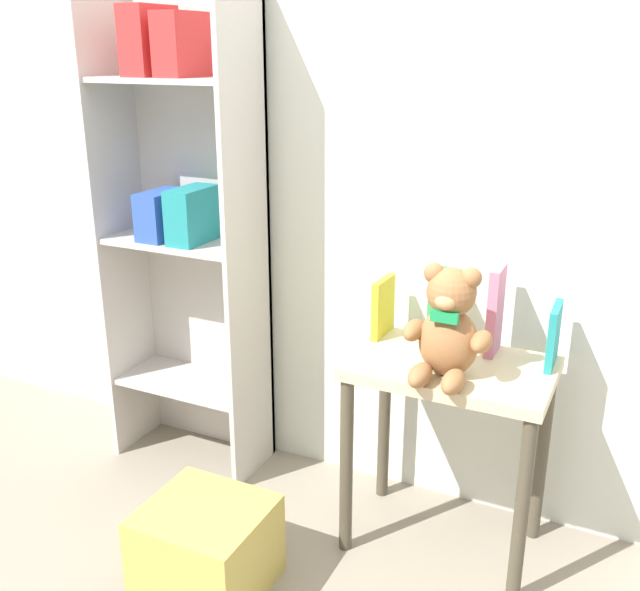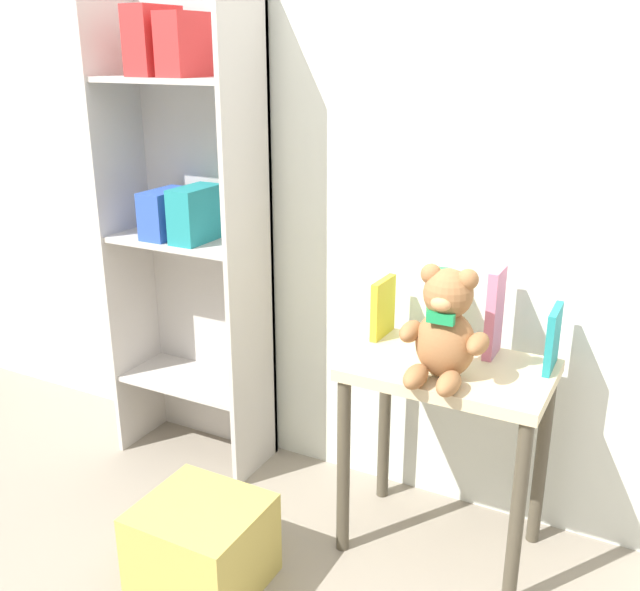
{
  "view_description": "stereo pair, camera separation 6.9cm",
  "coord_description": "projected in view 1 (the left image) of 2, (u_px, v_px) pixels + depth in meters",
  "views": [
    {
      "loc": [
        0.59,
        -0.86,
        1.49
      ],
      "look_at": [
        -0.34,
        1.05,
        0.74
      ],
      "focal_mm": 40.0,
      "sensor_mm": 36.0,
      "label": 1
    },
    {
      "loc": [
        0.65,
        -0.83,
        1.49
      ],
      "look_at": [
        -0.34,
        1.05,
        0.74
      ],
      "focal_mm": 40.0,
      "sensor_mm": 36.0,
      "label": 2
    }
  ],
  "objects": [
    {
      "name": "book_standing_yellow",
      "position": [
        383.0,
        307.0,
        2.24
      ],
      "size": [
        0.03,
        0.14,
        0.19
      ],
      "primitive_type": "cube",
      "rotation": [
        0.0,
        0.0,
        -0.03
      ],
      "color": "gold",
      "rests_on": "display_table"
    },
    {
      "name": "bookshelf_side",
      "position": [
        186.0,
        210.0,
        2.48
      ],
      "size": [
        0.55,
        0.28,
        1.69
      ],
      "color": "#BCB7B2",
      "rests_on": "ground_plane"
    },
    {
      "name": "book_standing_pink",
      "position": [
        495.0,
        311.0,
        2.09
      ],
      "size": [
        0.03,
        0.12,
        0.27
      ],
      "primitive_type": "cube",
      "rotation": [
        0.0,
        0.0,
        0.01
      ],
      "color": "#D17093",
      "rests_on": "display_table"
    },
    {
      "name": "teddy_bear",
      "position": [
        448.0,
        328.0,
        1.94
      ],
      "size": [
        0.24,
        0.22,
        0.32
      ],
      "color": "#99663D",
      "rests_on": "display_table"
    },
    {
      "name": "book_standing_teal",
      "position": [
        554.0,
        336.0,
        2.02
      ],
      "size": [
        0.03,
        0.15,
        0.18
      ],
      "primitive_type": "cube",
      "rotation": [
        0.0,
        0.0,
        0.03
      ],
      "color": "teal",
      "rests_on": "display_table"
    },
    {
      "name": "wall_back",
      "position": [
        454.0,
        131.0,
        2.15
      ],
      "size": [
        4.8,
        0.06,
        2.5
      ],
      "color": "silver",
      "rests_on": "ground_plane"
    },
    {
      "name": "display_table",
      "position": [
        449.0,
        399.0,
        2.11
      ],
      "size": [
        0.58,
        0.38,
        0.62
      ],
      "color": "beige",
      "rests_on": "ground_plane"
    },
    {
      "name": "storage_bin",
      "position": [
        206.0,
        548.0,
        2.04
      ],
      "size": [
        0.34,
        0.32,
        0.26
      ],
      "color": "tan",
      "rests_on": "ground_plane"
    },
    {
      "name": "book_standing_green",
      "position": [
        438.0,
        307.0,
        2.18
      ],
      "size": [
        0.04,
        0.11,
        0.23
      ],
      "primitive_type": "cube",
      "rotation": [
        0.0,
        0.0,
        0.03
      ],
      "color": "#33934C",
      "rests_on": "display_table"
    }
  ]
}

